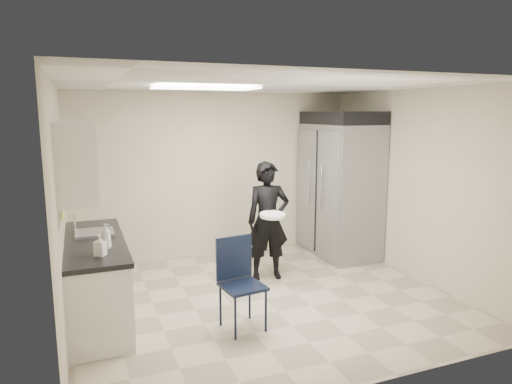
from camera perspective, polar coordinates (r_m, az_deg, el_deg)
name	(u,v)px	position (r m, az deg, el deg)	size (l,w,h in m)	color
floor	(265,299)	(5.82, 1.09, -13.21)	(4.50, 4.50, 0.00)	#BBAB92
ceiling	(265,85)	(5.36, 1.19, 13.29)	(4.50, 4.50, 0.00)	white
back_wall	(217,175)	(7.30, -4.90, 2.14)	(4.50, 4.50, 0.00)	#BCB39B
left_wall	(61,211)	(5.04, -23.23, -2.17)	(4.00, 4.00, 0.00)	#BCB39B
right_wall	(416,185)	(6.63, 19.41, 0.80)	(4.00, 4.00, 0.00)	#BCB39B
ceiling_panel	(205,88)	(5.54, -6.34, 12.81)	(1.20, 0.60, 0.02)	white
lower_counter	(96,281)	(5.47, -19.35, -10.51)	(0.60, 1.90, 0.86)	silver
countertop	(94,242)	(5.33, -19.63, -5.91)	(0.64, 1.95, 0.05)	black
sink	(95,237)	(5.57, -19.51, -5.37)	(0.42, 0.40, 0.14)	gray
faucet	(75,226)	(5.54, -21.67, -4.00)	(0.02, 0.02, 0.24)	silver
upper_cabinets	(76,157)	(5.16, -21.62, 4.11)	(0.35, 1.80, 0.75)	silver
towel_dispenser	(71,165)	(6.33, -22.11, 3.16)	(0.22, 0.30, 0.35)	black
notice_sticker_left	(62,216)	(5.15, -23.07, -2.81)	(0.00, 0.12, 0.07)	yellow
notice_sticker_right	(63,216)	(5.36, -22.99, -2.78)	(0.00, 0.12, 0.07)	yellow
commercial_fridge	(340,190)	(7.43, 10.43, 0.19)	(0.80, 1.35, 2.10)	gray
fridge_compressor	(342,118)	(7.33, 10.71, 9.09)	(0.80, 1.35, 0.20)	black
folding_chair	(243,286)	(4.91, -1.67, -11.72)	(0.42, 0.42, 0.95)	black
man_tuxedo	(268,221)	(6.28, 1.50, -3.62)	(0.60, 0.40, 1.63)	black
bucket_lid	(273,215)	(6.01, 2.08, -2.91)	(0.34, 0.34, 0.04)	white
soap_bottle_a	(106,236)	(4.92, -18.24, -5.25)	(0.10, 0.10, 0.26)	white
soap_bottle_b	(100,245)	(4.70, -18.92, -6.29)	(0.10, 0.10, 0.21)	#B5B6C1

